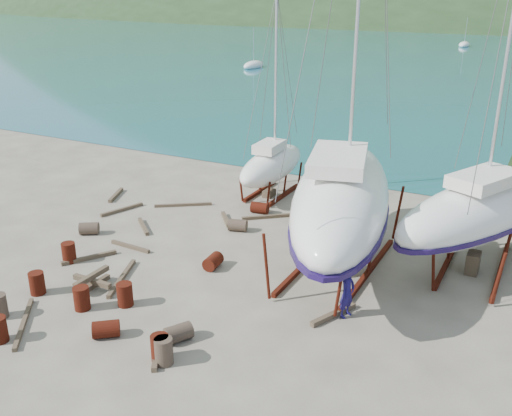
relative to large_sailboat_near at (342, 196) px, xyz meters
The scene contains 38 objects.
ground 6.48m from the large_sailboat_near, 132.77° to the right, with size 600.00×600.00×0.00m, color #5E554A.
far_house_left 196.52m from the large_sailboat_near, 108.95° to the left, with size 6.60×5.60×5.60m.
far_house_center 187.38m from the large_sailboat_near, 97.31° to the left, with size 6.60×5.60×5.60m.
moored_boat_left 65.37m from the large_sailboat_near, 121.20° to the left, with size 2.00×5.00×6.05m.
moored_boat_far 106.56m from the large_sailboat_near, 96.38° to the left, with size 2.00×5.00×6.05m.
large_sailboat_near is the anchor object (origin of this frame).
large_sailboat_far 5.71m from the large_sailboat_near, 28.57° to the left, with size 6.95×10.47×16.09m.
small_sailboat_shore 9.59m from the large_sailboat_near, 133.28° to the left, with size 2.41×6.89×10.90m.
worker 4.33m from the large_sailboat_near, 65.15° to the right, with size 0.68×0.45×1.87m, color #18114E.
drum_0 12.22m from the large_sailboat_near, 142.02° to the right, with size 0.58×0.58×0.88m, color #531C0E.
drum_1 8.43m from the large_sailboat_near, 110.87° to the right, with size 0.58×0.58×0.88m, color #2D2823.
drum_4 7.65m from the large_sailboat_near, 144.79° to the left, with size 0.58×0.58×0.88m, color #531C0E.
drum_6 5.94m from the large_sailboat_near, 152.78° to the right, with size 0.58×0.58×0.88m, color #531C0E.
drum_7 9.37m from the large_sailboat_near, 107.56° to the right, with size 0.58×0.58×0.88m, color #531C0E.
drum_8 11.68m from the large_sailboat_near, 155.20° to the right, with size 0.58×0.58×0.88m, color #531C0E.
drum_9 6.52m from the large_sailboat_near, 164.98° to the left, with size 0.58×0.58×0.88m, color #2D2823.
drum_11 5.49m from the large_sailboat_near, 123.87° to the left, with size 0.58×0.58×0.88m, color #2D2823.
drum_12 10.19m from the large_sailboat_near, 121.35° to the right, with size 0.58×0.58×0.88m, color #531C0E.
drum_13 10.58m from the large_sailboat_near, 133.74° to the right, with size 0.58×0.58×0.88m, color #531C0E.
drum_14 9.13m from the large_sailboat_near, 132.33° to the right, with size 0.58×0.58×0.88m, color #531C0E.
drum_15 12.21m from the large_sailboat_near, 169.68° to the right, with size 0.58×0.58×0.88m, color #2D2823.
drum_17 9.38m from the large_sailboat_near, 106.17° to the right, with size 0.58×0.58×0.88m, color #2D2823.
timber_0 13.62m from the large_sailboat_near, 134.06° to the left, with size 0.14×2.35×0.14m, color brown.
timber_1 4.92m from the large_sailboat_near, 71.86° to the right, with size 0.19×2.12×0.19m, color brown.
timber_2 14.64m from the large_sailboat_near, 169.79° to the left, with size 0.19×2.09×0.19m, color brown.
timber_3 12.61m from the large_sailboat_near, 131.51° to the right, with size 0.15×3.25×0.15m, color brown.
timber_4 10.36m from the large_sailboat_near, behind, with size 0.17×2.03×0.17m, color brown.
timber_5 9.35m from the large_sailboat_near, 145.57° to the right, with size 0.16×3.09×0.16m, color brown.
timber_6 6.24m from the large_sailboat_near, 102.48° to the left, with size 0.19×1.90×0.19m, color brown.
timber_7 9.51m from the large_sailboat_near, 108.68° to the right, with size 0.17×1.51×0.17m, color brown.
timber_8 7.82m from the large_sailboat_near, 161.16° to the left, with size 0.19×1.73×0.19m, color brown.
timber_10 7.00m from the large_sailboat_near, 145.31° to the left, with size 0.16×2.48×0.16m, color brown.
timber_11 9.77m from the large_sailboat_near, 164.58° to the right, with size 0.15×2.16×0.15m, color brown.
timber_12 11.05m from the large_sailboat_near, 156.66° to the right, with size 0.17×2.36×0.17m, color brown.
timber_15 10.79m from the large_sailboat_near, 162.85° to the left, with size 0.15×3.05×0.15m, color brown.
timber_17 12.72m from the large_sailboat_near, behind, with size 0.16×2.49×0.16m, color brown.
timber_pile_fore 10.31m from the large_sailboat_near, 142.37° to the right, with size 1.80×1.80×0.60m.
timber_pile_aft 5.09m from the large_sailboat_near, 117.18° to the left, with size 1.80×1.80×0.60m.
Camera 1 is at (10.78, -16.23, 10.85)m, focal length 40.00 mm.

